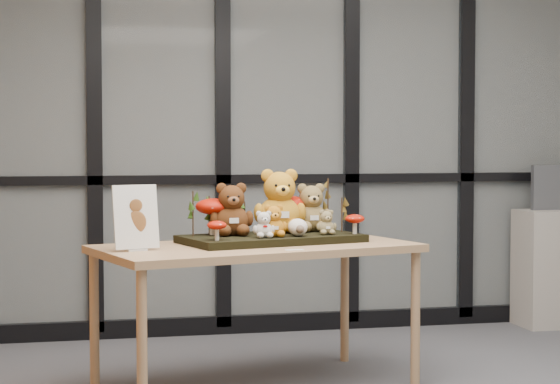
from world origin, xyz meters
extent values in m
plane|color=#AEACA4|center=(0.00, 2.50, 1.40)|extent=(5.00, 0.00, 5.00)
cube|color=#2D383F|center=(0.00, 2.47, 1.40)|extent=(4.90, 0.02, 2.70)
cube|color=black|center=(0.00, 2.47, 0.06)|extent=(4.90, 0.06, 0.12)
cube|color=black|center=(0.00, 2.47, 1.05)|extent=(4.90, 0.06, 0.06)
cube|color=black|center=(-1.30, 2.47, 1.40)|extent=(0.10, 0.06, 2.70)
cube|color=black|center=(-0.45, 2.47, 1.40)|extent=(0.10, 0.06, 2.70)
cube|color=black|center=(0.45, 2.47, 1.40)|extent=(0.10, 0.06, 2.70)
cube|color=black|center=(1.30, 2.47, 1.40)|extent=(0.10, 0.06, 2.70)
cube|color=tan|center=(-0.53, 0.93, 0.75)|extent=(1.79, 1.22, 0.04)
cylinder|color=tan|center=(-1.18, 0.38, 0.36)|extent=(0.05, 0.05, 0.73)
cylinder|color=tan|center=(-1.37, 1.07, 0.36)|extent=(0.05, 0.05, 0.73)
cylinder|color=tan|center=(0.30, 0.78, 0.36)|extent=(0.05, 0.05, 0.73)
cylinder|color=tan|center=(0.11, 1.47, 0.36)|extent=(0.05, 0.05, 0.73)
cube|color=black|center=(-0.43, 1.02, 0.79)|extent=(1.03, 0.70, 0.04)
cube|color=silver|center=(-1.17, 0.77, 0.77)|extent=(0.11, 0.09, 0.01)
cube|color=white|center=(-1.17, 0.77, 0.94)|extent=(0.24, 0.12, 0.32)
ellipsoid|color=brown|center=(-1.17, 0.77, 0.91)|extent=(0.10, 0.01, 0.11)
ellipsoid|color=brown|center=(-1.17, 0.77, 0.99)|extent=(0.06, 0.01, 0.06)
cube|color=white|center=(-0.40, 0.63, 0.77)|extent=(0.09, 0.03, 0.00)
camera|label=1|loc=(-1.57, -4.26, 1.32)|focal=65.00mm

